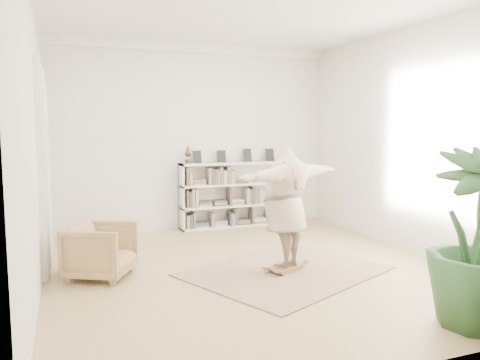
# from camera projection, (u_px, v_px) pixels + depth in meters

# --- Properties ---
(floor) EXTENTS (6.00, 6.00, 0.00)m
(floor) POSITION_uv_depth(u_px,v_px,m) (252.00, 269.00, 6.61)
(floor) COLOR tan
(floor) RESTS_ON ground
(room_shell) EXTENTS (6.00, 6.00, 6.00)m
(room_shell) POSITION_uv_depth(u_px,v_px,m) (195.00, 48.00, 8.96)
(room_shell) COLOR silver
(room_shell) RESTS_ON floor
(doors) EXTENTS (0.09, 1.78, 2.92)m
(doors) POSITION_uv_depth(u_px,v_px,m) (44.00, 169.00, 6.72)
(doors) COLOR white
(doors) RESTS_ON floor
(bookshelf) EXTENTS (2.20, 0.35, 1.64)m
(bookshelf) POSITION_uv_depth(u_px,v_px,m) (234.00, 195.00, 9.42)
(bookshelf) COLOR silver
(bookshelf) RESTS_ON floor
(armchair) EXTENTS (1.07, 1.06, 0.73)m
(armchair) POSITION_uv_depth(u_px,v_px,m) (101.00, 251.00, 6.20)
(armchair) COLOR tan
(armchair) RESTS_ON floor
(rug) EXTENTS (3.10, 2.85, 0.02)m
(rug) POSITION_uv_depth(u_px,v_px,m) (285.00, 271.00, 6.47)
(rug) COLOR tan
(rug) RESTS_ON floor
(rocker_board) EXTENTS (0.57, 0.47, 0.10)m
(rocker_board) POSITION_uv_depth(u_px,v_px,m) (285.00, 267.00, 6.46)
(rocker_board) COLOR brown
(rocker_board) RESTS_ON rug
(person) EXTENTS (2.07, 1.33, 1.65)m
(person) POSITION_uv_depth(u_px,v_px,m) (286.00, 204.00, 6.36)
(person) COLOR #BFA58F
(person) RESTS_ON rocker_board
(houseplant) EXTENTS (1.06, 1.06, 1.79)m
(houseplant) POSITION_uv_depth(u_px,v_px,m) (479.00, 238.00, 4.62)
(houseplant) COLOR #2B5329
(houseplant) RESTS_ON floor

